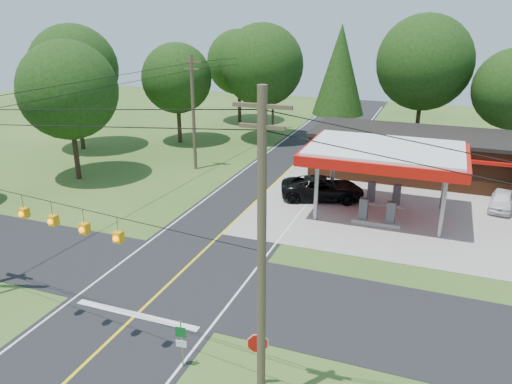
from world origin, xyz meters
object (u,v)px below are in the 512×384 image
(gas_canopy, at_px, (385,156))
(octagonal_stop_sign, at_px, (258,348))
(suv_car, at_px, (322,188))
(sedan_car, at_px, (502,201))

(gas_canopy, xyz_separation_m, octagonal_stop_sign, (-2.00, -19.01, -2.48))
(suv_car, bearing_deg, sedan_car, -94.41)
(suv_car, distance_m, octagonal_stop_sign, 20.69)
(suv_car, bearing_deg, gas_canopy, -124.16)
(suv_car, height_order, sedan_car, suv_car)
(sedan_car, xyz_separation_m, octagonal_stop_sign, (-10.00, -23.01, 1.13))
(suv_car, relative_size, octagonal_stop_sign, 2.57)
(sedan_car, bearing_deg, gas_canopy, -144.52)
(sedan_car, relative_size, octagonal_stop_sign, 1.61)
(sedan_car, bearing_deg, octagonal_stop_sign, -104.57)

